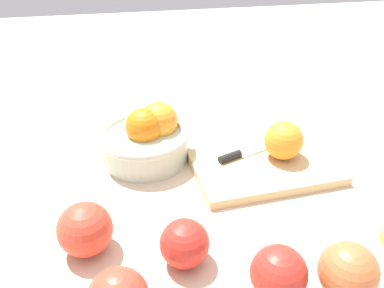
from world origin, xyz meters
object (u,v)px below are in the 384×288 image
object	(u,v)px
cutting_board	(265,167)
apple_front_right	(348,271)
apple_front_left_3	(185,244)
apple_front_center	(279,273)
bowl	(147,138)
knife	(244,152)
apple_front_left_2	(85,229)
orange_on_board	(284,141)

from	to	relation	value
cutting_board	apple_front_right	size ratio (longest dim) A/B	3.40
cutting_board	apple_front_left_3	distance (m)	0.26
apple_front_center	apple_front_right	size ratio (longest dim) A/B	0.96
bowl	apple_front_left_3	size ratio (longest dim) A/B	2.50
knife	apple_front_left_2	world-z (taller)	apple_front_left_2
apple_front_left_3	apple_front_center	bearing A→B (deg)	-33.81
orange_on_board	apple_front_right	distance (m)	0.29
cutting_board	apple_front_left_2	bearing A→B (deg)	-155.60
knife	apple_front_right	world-z (taller)	apple_front_right
orange_on_board	knife	size ratio (longest dim) A/B	0.47
cutting_board	apple_front_left_3	size ratio (longest dim) A/B	3.74
knife	apple_front_right	bearing A→B (deg)	-81.21
apple_front_center	orange_on_board	bearing A→B (deg)	69.00
apple_front_left_2	orange_on_board	bearing A→B (deg)	24.30
cutting_board	knife	xyz separation A→B (m)	(-0.03, 0.03, 0.01)
knife	apple_front_left_2	size ratio (longest dim) A/B	1.91
bowl	cutting_board	distance (m)	0.23
bowl	apple_front_center	distance (m)	0.37
apple_front_center	apple_front_left_3	size ratio (longest dim) A/B	1.06
apple_front_left_2	apple_front_right	world-z (taller)	apple_front_left_2
orange_on_board	apple_front_left_2	bearing A→B (deg)	-155.70
apple_front_left_3	apple_front_right	world-z (taller)	apple_front_right
bowl	knife	world-z (taller)	bowl
bowl	apple_front_right	distance (m)	0.42
orange_on_board	apple_front_left_2	xyz separation A→B (m)	(-0.35, -0.16, -0.01)
orange_on_board	knife	world-z (taller)	orange_on_board
orange_on_board	apple_front_left_3	distance (m)	0.29
apple_front_center	cutting_board	bearing A→B (deg)	74.94
cutting_board	apple_front_left_2	size ratio (longest dim) A/B	3.28
apple_front_center	knife	bearing A→B (deg)	82.39
cutting_board	apple_front_right	distance (m)	0.27
apple_front_left_3	apple_front_right	distance (m)	0.21
apple_front_center	apple_front_left_2	world-z (taller)	apple_front_left_2
bowl	apple_front_right	bearing A→B (deg)	-57.67
apple_front_center	apple_front_right	world-z (taller)	apple_front_right
orange_on_board	apple_front_left_2	distance (m)	0.38
cutting_board	apple_front_left_3	world-z (taller)	apple_front_left_3
bowl	orange_on_board	size ratio (longest dim) A/B	2.44
bowl	apple_front_left_2	world-z (taller)	bowl
orange_on_board	apple_front_center	size ratio (longest dim) A/B	0.97
orange_on_board	apple_front_center	world-z (taller)	orange_on_board
apple_front_right	bowl	bearing A→B (deg)	122.33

